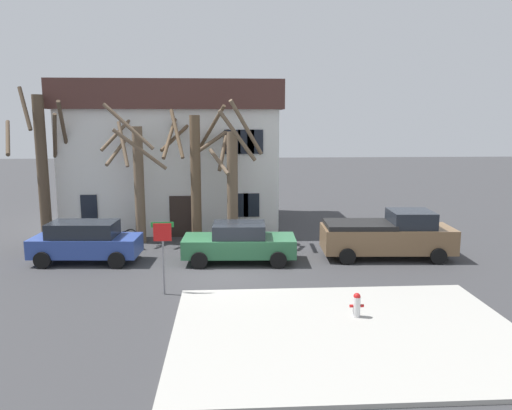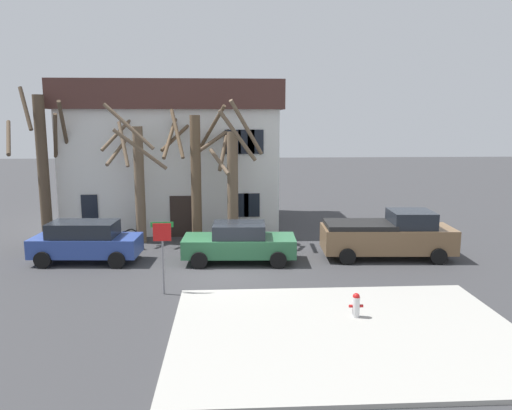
{
  "view_description": "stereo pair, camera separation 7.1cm",
  "coord_description": "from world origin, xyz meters",
  "px_view_note": "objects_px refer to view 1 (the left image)",
  "views": [
    {
      "loc": [
        0.16,
        -18.35,
        5.86
      ],
      "look_at": [
        1.35,
        1.46,
        2.45
      ],
      "focal_mm": 34.63,
      "sensor_mm": 36.0,
      "label": 1
    },
    {
      "loc": [
        0.23,
        -18.35,
        5.86
      ],
      "look_at": [
        1.35,
        1.46,
        2.45
      ],
      "focal_mm": 34.63,
      "sensor_mm": 36.0,
      "label": 2
    }
  ],
  "objects_px": {
    "building_main": "(175,153)",
    "tree_bare_near": "(42,164)",
    "car_blue_wagon": "(85,241)",
    "fire_hydrant": "(357,304)",
    "tree_bare_mid": "(136,175)",
    "tree_bare_far": "(194,172)",
    "pickup_truck_brown": "(388,235)",
    "car_green_sedan": "(239,242)",
    "bicycle_leaning": "(119,237)",
    "tree_bare_end": "(232,178)",
    "street_sign_pole": "(163,244)"
  },
  "relations": [
    {
      "from": "fire_hydrant",
      "to": "street_sign_pole",
      "type": "bearing_deg",
      "value": 156.45
    },
    {
      "from": "building_main",
      "to": "tree_bare_far",
      "type": "bearing_deg",
      "value": -74.97
    },
    {
      "from": "car_blue_wagon",
      "to": "car_green_sedan",
      "type": "bearing_deg",
      "value": -2.83
    },
    {
      "from": "tree_bare_near",
      "to": "tree_bare_far",
      "type": "bearing_deg",
      "value": -3.95
    },
    {
      "from": "tree_bare_far",
      "to": "car_green_sedan",
      "type": "bearing_deg",
      "value": -59.2
    },
    {
      "from": "tree_bare_mid",
      "to": "car_green_sedan",
      "type": "distance_m",
      "value": 6.46
    },
    {
      "from": "tree_bare_mid",
      "to": "bicycle_leaning",
      "type": "relative_size",
      "value": 3.95
    },
    {
      "from": "tree_bare_end",
      "to": "car_blue_wagon",
      "type": "bearing_deg",
      "value": -152.71
    },
    {
      "from": "car_green_sedan",
      "to": "tree_bare_end",
      "type": "bearing_deg",
      "value": 93.91
    },
    {
      "from": "tree_bare_mid",
      "to": "car_green_sedan",
      "type": "bearing_deg",
      "value": -36.81
    },
    {
      "from": "tree_bare_mid",
      "to": "car_blue_wagon",
      "type": "height_order",
      "value": "tree_bare_mid"
    },
    {
      "from": "tree_bare_far",
      "to": "street_sign_pole",
      "type": "relative_size",
      "value": 2.62
    },
    {
      "from": "tree_bare_near",
      "to": "building_main",
      "type": "bearing_deg",
      "value": 37.43
    },
    {
      "from": "building_main",
      "to": "bicycle_leaning",
      "type": "bearing_deg",
      "value": -113.68
    },
    {
      "from": "tree_bare_near",
      "to": "tree_bare_far",
      "type": "relative_size",
      "value": 1.13
    },
    {
      "from": "tree_bare_far",
      "to": "car_blue_wagon",
      "type": "bearing_deg",
      "value": -144.02
    },
    {
      "from": "fire_hydrant",
      "to": "tree_bare_end",
      "type": "bearing_deg",
      "value": 109.74
    },
    {
      "from": "tree_bare_near",
      "to": "tree_bare_end",
      "type": "xyz_separation_m",
      "value": [
        9.01,
        -0.47,
        -0.68
      ]
    },
    {
      "from": "building_main",
      "to": "tree_bare_far",
      "type": "xyz_separation_m",
      "value": [
        1.34,
        -4.98,
        -0.55
      ]
    },
    {
      "from": "car_blue_wagon",
      "to": "fire_hydrant",
      "type": "bearing_deg",
      "value": -34.63
    },
    {
      "from": "car_blue_wagon",
      "to": "pickup_truck_brown",
      "type": "height_order",
      "value": "pickup_truck_brown"
    },
    {
      "from": "bicycle_leaning",
      "to": "car_blue_wagon",
      "type": "bearing_deg",
      "value": -103.84
    },
    {
      "from": "tree_bare_near",
      "to": "tree_bare_end",
      "type": "bearing_deg",
      "value": -2.96
    },
    {
      "from": "tree_bare_mid",
      "to": "fire_hydrant",
      "type": "xyz_separation_m",
      "value": [
        8.08,
        -9.95,
        -2.8
      ]
    },
    {
      "from": "tree_bare_mid",
      "to": "fire_hydrant",
      "type": "distance_m",
      "value": 13.12
    },
    {
      "from": "tree_bare_end",
      "to": "bicycle_leaning",
      "type": "relative_size",
      "value": 4.04
    },
    {
      "from": "tree_bare_mid",
      "to": "bicycle_leaning",
      "type": "bearing_deg",
      "value": -161.32
    },
    {
      "from": "tree_bare_near",
      "to": "tree_bare_far",
      "type": "height_order",
      "value": "tree_bare_near"
    },
    {
      "from": "tree_bare_far",
      "to": "car_green_sedan",
      "type": "relative_size",
      "value": 1.39
    },
    {
      "from": "tree_bare_far",
      "to": "tree_bare_end",
      "type": "height_order",
      "value": "tree_bare_end"
    },
    {
      "from": "tree_bare_near",
      "to": "tree_bare_end",
      "type": "relative_size",
      "value": 1.09
    },
    {
      "from": "tree_bare_mid",
      "to": "pickup_truck_brown",
      "type": "xyz_separation_m",
      "value": [
        11.19,
        -3.31,
        -2.3
      ]
    },
    {
      "from": "tree_bare_near",
      "to": "car_blue_wagon",
      "type": "bearing_deg",
      "value": -51.79
    },
    {
      "from": "building_main",
      "to": "pickup_truck_brown",
      "type": "height_order",
      "value": "building_main"
    },
    {
      "from": "tree_bare_near",
      "to": "car_green_sedan",
      "type": "distance_m",
      "value": 10.5
    },
    {
      "from": "car_green_sedan",
      "to": "tree_bare_far",
      "type": "bearing_deg",
      "value": 120.8
    },
    {
      "from": "building_main",
      "to": "car_green_sedan",
      "type": "relative_size",
      "value": 2.45
    },
    {
      "from": "car_blue_wagon",
      "to": "street_sign_pole",
      "type": "distance_m",
      "value": 5.6
    },
    {
      "from": "tree_bare_far",
      "to": "fire_hydrant",
      "type": "xyz_separation_m",
      "value": [
        5.36,
        -9.83,
        -2.95
      ]
    },
    {
      "from": "tree_bare_far",
      "to": "street_sign_pole",
      "type": "xyz_separation_m",
      "value": [
        -0.6,
        -7.23,
        -1.68
      ]
    },
    {
      "from": "tree_bare_far",
      "to": "pickup_truck_brown",
      "type": "relative_size",
      "value": 1.17
    },
    {
      "from": "building_main",
      "to": "tree_bare_mid",
      "type": "relative_size",
      "value": 1.75
    },
    {
      "from": "car_blue_wagon",
      "to": "car_green_sedan",
      "type": "xyz_separation_m",
      "value": [
        6.39,
        -0.32,
        -0.06
      ]
    },
    {
      "from": "street_sign_pole",
      "to": "bicycle_leaning",
      "type": "bearing_deg",
      "value": 113.02
    },
    {
      "from": "tree_bare_end",
      "to": "building_main",
      "type": "bearing_deg",
      "value": 122.56
    },
    {
      "from": "building_main",
      "to": "tree_bare_near",
      "type": "relative_size",
      "value": 1.56
    },
    {
      "from": "car_blue_wagon",
      "to": "street_sign_pole",
      "type": "xyz_separation_m",
      "value": [
        3.73,
        -4.09,
        0.87
      ]
    },
    {
      "from": "car_blue_wagon",
      "to": "bicycle_leaning",
      "type": "height_order",
      "value": "car_blue_wagon"
    },
    {
      "from": "pickup_truck_brown",
      "to": "street_sign_pole",
      "type": "height_order",
      "value": "street_sign_pole"
    },
    {
      "from": "tree_bare_mid",
      "to": "pickup_truck_brown",
      "type": "bearing_deg",
      "value": -16.46
    }
  ]
}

